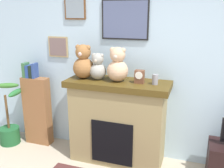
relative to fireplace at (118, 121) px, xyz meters
name	(u,v)px	position (x,y,z in m)	size (l,w,h in m)	color
back_wall	(144,65)	(0.28, 0.31, 0.73)	(5.20, 0.15, 2.60)	silver
fireplace	(118,121)	(0.00, 0.00, 0.00)	(1.36, 0.56, 1.14)	#958355
bookshelf	(37,108)	(-1.33, 0.05, -0.01)	(0.41, 0.16, 1.28)	brown
potted_plant	(8,124)	(-1.74, -0.13, -0.25)	(0.52, 0.57, 0.95)	#1E592D
candle_jar	(155,79)	(0.48, -0.02, 0.63)	(0.07, 0.07, 0.13)	gray
mantel_clock	(140,77)	(0.29, -0.02, 0.65)	(0.12, 0.09, 0.17)	brown
teddy_bear_cream	(83,63)	(-0.48, -0.02, 0.77)	(0.28, 0.28, 0.46)	#966537
teddy_bear_grey	(98,68)	(-0.27, -0.02, 0.72)	(0.22, 0.22, 0.35)	#9A9B92
teddy_bear_brown	(118,66)	(0.00, -0.02, 0.76)	(0.27, 0.27, 0.44)	tan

